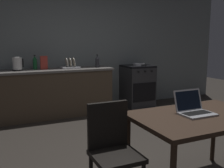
% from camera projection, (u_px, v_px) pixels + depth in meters
% --- Properties ---
extents(ground_plane, '(12.00, 12.00, 0.00)m').
position_uv_depth(ground_plane, '(140.00, 153.00, 3.36)').
color(ground_plane, '#2D2823').
extents(back_wall, '(6.40, 0.10, 2.72)m').
position_uv_depth(back_wall, '(93.00, 44.00, 5.51)').
color(back_wall, slate).
rests_on(back_wall, ground_plane).
extents(kitchen_counter, '(2.16, 0.64, 0.90)m').
position_uv_depth(kitchen_counter, '(56.00, 92.00, 4.98)').
color(kitchen_counter, '#4C3D2D').
rests_on(kitchen_counter, ground_plane).
extents(stove_oven, '(0.60, 0.62, 0.90)m').
position_uv_depth(stove_oven, '(137.00, 86.00, 5.71)').
color(stove_oven, '#2D2D30').
rests_on(stove_oven, ground_plane).
extents(dining_table, '(1.28, 0.84, 0.73)m').
position_uv_depth(dining_table, '(199.00, 122.00, 2.49)').
color(dining_table, '#332319').
rests_on(dining_table, ground_plane).
extents(chair, '(0.40, 0.40, 0.89)m').
position_uv_depth(chair, '(113.00, 146.00, 2.29)').
color(chair, black).
rests_on(chair, ground_plane).
extents(laptop, '(0.32, 0.29, 0.22)m').
position_uv_depth(laptop, '(194.00, 109.00, 2.50)').
color(laptop, '#99999E').
rests_on(laptop, dining_table).
extents(electric_kettle, '(0.19, 0.17, 0.25)m').
position_uv_depth(electric_kettle, '(17.00, 64.00, 4.61)').
color(electric_kettle, black).
rests_on(electric_kettle, kitchen_counter).
extents(bottle, '(0.08, 0.08, 0.26)m').
position_uv_depth(bottle, '(97.00, 61.00, 5.18)').
color(bottle, '#2D2D33').
rests_on(bottle, kitchen_counter).
extents(frying_pan, '(0.27, 0.44, 0.05)m').
position_uv_depth(frying_pan, '(139.00, 64.00, 5.62)').
color(frying_pan, gray).
rests_on(frying_pan, stove_oven).
extents(cereal_box, '(0.13, 0.05, 0.25)m').
position_uv_depth(cereal_box, '(44.00, 63.00, 4.82)').
color(cereal_box, '#B2382D').
rests_on(cereal_box, kitchen_counter).
extents(dish_rack, '(0.34, 0.26, 0.21)m').
position_uv_depth(dish_rack, '(70.00, 66.00, 5.02)').
color(dish_rack, silver).
rests_on(dish_rack, kitchen_counter).
extents(bottle_b, '(0.08, 0.08, 0.27)m').
position_uv_depth(bottle_b, '(35.00, 63.00, 4.81)').
color(bottle_b, '#19592D').
rests_on(bottle_b, kitchen_counter).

